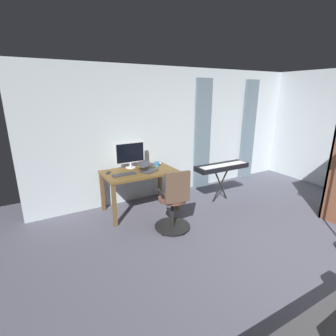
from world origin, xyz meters
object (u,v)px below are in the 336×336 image
(computer_monitor, at_px, (130,153))
(desk, at_px, (139,176))
(mug_coffee, at_px, (157,164))
(office_chair, at_px, (174,203))
(computer_keyboard, at_px, (124,174))
(computer_mouse, at_px, (160,163))
(laptop, at_px, (147,168))
(cell_phone_face_up, at_px, (108,173))
(piano_keyboard, at_px, (222,167))

(computer_monitor, bearing_deg, desk, 102.06)
(mug_coffee, bearing_deg, computer_monitor, -19.60)
(desk, height_order, office_chair, office_chair)
(computer_keyboard, bearing_deg, office_chair, 119.43)
(office_chair, bearing_deg, computer_monitor, 109.74)
(desk, relative_size, computer_mouse, 12.54)
(computer_monitor, bearing_deg, laptop, 117.27)
(computer_monitor, bearing_deg, mug_coffee, 160.40)
(office_chair, bearing_deg, mug_coffee, 86.14)
(laptop, bearing_deg, computer_mouse, -169.07)
(desk, xyz_separation_m, mug_coffee, (-0.40, -0.10, 0.14))
(office_chair, relative_size, computer_keyboard, 2.56)
(computer_keyboard, xyz_separation_m, cell_phone_face_up, (0.19, -0.25, -0.01))
(computer_monitor, height_order, computer_mouse, computer_monitor)
(office_chair, relative_size, piano_keyboard, 0.90)
(desk, height_order, mug_coffee, mug_coffee)
(desk, relative_size, office_chair, 1.25)
(cell_phone_face_up, bearing_deg, piano_keyboard, -170.56)
(computer_monitor, relative_size, cell_phone_face_up, 3.86)
(cell_phone_face_up, distance_m, mug_coffee, 0.91)
(laptop, relative_size, cell_phone_face_up, 2.75)
(cell_phone_face_up, bearing_deg, computer_monitor, -142.28)
(desk, distance_m, office_chair, 0.96)
(computer_keyboard, xyz_separation_m, laptop, (-0.43, -0.01, 0.04))
(computer_keyboard, xyz_separation_m, computer_mouse, (-0.84, -0.30, 0.01))
(office_chair, distance_m, laptop, 0.91)
(desk, xyz_separation_m, piano_keyboard, (-1.55, 0.41, 0.04))
(computer_keyboard, distance_m, computer_mouse, 0.89)
(office_chair, bearing_deg, cell_phone_face_up, 131.13)
(computer_keyboard, height_order, piano_keyboard, computer_keyboard)
(desk, relative_size, computer_keyboard, 3.21)
(office_chair, relative_size, mug_coffee, 7.64)
(laptop, bearing_deg, desk, -58.45)
(office_chair, xyz_separation_m, computer_monitor, (0.21, -1.19, 0.55))
(computer_mouse, bearing_deg, office_chair, 72.19)
(office_chair, relative_size, computer_mouse, 10.00)
(computer_mouse, relative_size, cell_phone_face_up, 0.69)
(office_chair, bearing_deg, computer_keyboard, 129.01)
(mug_coffee, height_order, piano_keyboard, mug_coffee)
(cell_phone_face_up, bearing_deg, office_chair, 146.21)
(desk, distance_m, computer_mouse, 0.57)
(office_chair, height_order, computer_mouse, office_chair)
(computer_monitor, distance_m, laptop, 0.44)
(office_chair, xyz_separation_m, cell_phone_face_up, (0.66, -1.08, 0.29))
(computer_monitor, distance_m, computer_keyboard, 0.51)
(computer_mouse, relative_size, mug_coffee, 0.76)
(desk, bearing_deg, office_chair, 99.63)
(office_chair, xyz_separation_m, computer_mouse, (-0.36, -1.14, 0.30))
(desk, height_order, laptop, laptop)
(desk, distance_m, cell_phone_face_up, 0.54)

